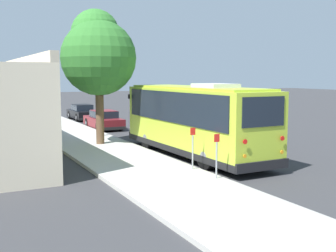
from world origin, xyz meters
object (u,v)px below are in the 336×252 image
at_px(sign_post_near, 217,156).
at_px(parked_sedan_black, 82,113).
at_px(fire_hydrant, 101,129).
at_px(street_tree, 98,53).
at_px(parked_sedan_maroon, 104,120).
at_px(sign_post_far, 193,148).
at_px(shuttle_bus, 194,117).

bearing_deg(sign_post_near, parked_sedan_black, -3.85).
bearing_deg(fire_hydrant, street_tree, 160.51).
xyz_separation_m(parked_sedan_maroon, sign_post_far, (-14.72, 1.28, 0.38)).
xyz_separation_m(shuttle_bus, parked_sedan_black, (18.36, 0.25, -1.23)).
bearing_deg(fire_hydrant, parked_sedan_black, -9.63).
bearing_deg(street_tree, parked_sedan_black, -11.69).
distance_m(parked_sedan_maroon, parked_sedan_black, 6.63).
height_order(shuttle_bus, sign_post_near, shuttle_bus).
relative_size(parked_sedan_maroon, parked_sedan_black, 1.08).
bearing_deg(fire_hydrant, parked_sedan_maroon, -20.28).
height_order(shuttle_bus, fire_hydrant, shuttle_bus).
relative_size(street_tree, fire_hydrant, 8.79).
height_order(shuttle_bus, parked_sedan_maroon, shuttle_bus).
height_order(sign_post_near, fire_hydrant, sign_post_near).
distance_m(parked_sedan_black, fire_hydrant, 11.04).
distance_m(street_tree, sign_post_near, 10.26).
bearing_deg(sign_post_far, sign_post_near, 180.00).
height_order(parked_sedan_maroon, sign_post_far, sign_post_far).
bearing_deg(street_tree, sign_post_far, -170.61).
distance_m(shuttle_bus, sign_post_near, 5.05).
bearing_deg(parked_sedan_black, sign_post_near, 176.08).
xyz_separation_m(street_tree, sign_post_far, (-7.70, -1.27, -3.96)).
relative_size(sign_post_near, fire_hydrant, 1.97).
bearing_deg(street_tree, parked_sedan_maroon, -19.97).
relative_size(shuttle_bus, sign_post_far, 6.12).
bearing_deg(parked_sedan_black, fire_hydrant, 170.31).
relative_size(shuttle_bus, sign_post_near, 6.25).
distance_m(parked_sedan_black, sign_post_near, 23.06).
xyz_separation_m(shuttle_bus, parked_sedan_maroon, (11.74, 0.53, -1.23)).
height_order(shuttle_bus, street_tree, street_tree).
distance_m(parked_sedan_maroon, sign_post_far, 14.78).
relative_size(parked_sedan_black, sign_post_near, 2.62).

